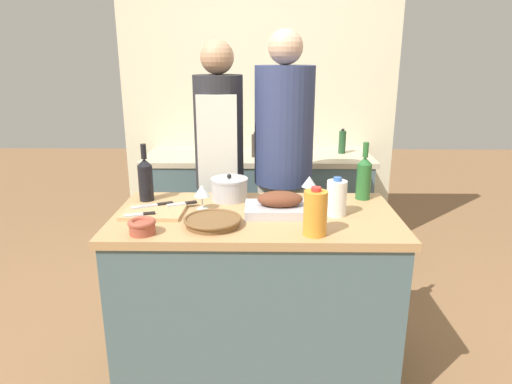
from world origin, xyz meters
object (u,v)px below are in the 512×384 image
wine_glass_left (202,191)px  knife_chef (154,205)px  roasting_pan (280,206)px  wine_bottle_green (145,178)px  knife_paring (183,203)px  condiment_bottle_short (266,141)px  juice_jug (315,213)px  mixing_bowl (142,226)px  knife_bread (141,214)px  person_cook_guest (284,162)px  wine_bottle_dark (364,177)px  wicker_basket (213,221)px  condiment_bottle_extra (342,142)px  person_cook_aproned (220,166)px  wine_glass_right (309,182)px  milk_jug (337,198)px  stock_pot (229,189)px  condiment_bottle_tall (255,145)px  cutting_board (154,212)px

wine_glass_left → knife_chef: wine_glass_left is taller
roasting_pan → wine_glass_left: size_ratio=2.71×
wine_bottle_green → knife_paring: 0.27m
knife_chef → condiment_bottle_short: bearing=68.5°
roasting_pan → juice_jug: (0.14, -0.26, 0.06)m
mixing_bowl → wine_glass_left: (0.22, 0.34, 0.06)m
knife_bread → juice_jug: bearing=-13.3°
condiment_bottle_short → person_cook_guest: 0.84m
wine_bottle_dark → wicker_basket: bearing=-151.5°
juice_jug → condiment_bottle_extra: bearing=76.9°
condiment_bottle_extra → person_cook_aproned: bearing=-138.7°
wine_glass_right → knife_bread: bearing=-158.2°
wicker_basket → milk_jug: size_ratio=1.40×
wine_bottle_dark → condiment_bottle_short: 1.37m
mixing_bowl → wine_glass_left: size_ratio=0.96×
roasting_pan → stock_pot: size_ratio=1.72×
juice_jug → wine_glass_right: 0.52m
wicker_basket → condiment_bottle_tall: bearing=83.5°
condiment_bottle_short → person_cook_aproned: 0.90m
juice_jug → wine_glass_right: size_ratio=1.73×
stock_pot → wine_glass_left: stock_pot is taller
cutting_board → juice_jug: bearing=-18.5°
milk_jug → condiment_bottle_tall: 1.41m
milk_jug → knife_chef: 0.91m
cutting_board → person_cook_guest: 0.97m
wine_bottle_green → wine_bottle_dark: bearing=2.1°
condiment_bottle_tall → wicker_basket: bearing=-96.5°
mixing_bowl → wine_bottle_green: size_ratio=0.40×
person_cook_aproned → wine_glass_left: bearing=-94.2°
roasting_pan → milk_jug: milk_jug is taller
wicker_basket → wine_glass_right: 0.64m
wine_bottle_green → condiment_bottle_tall: size_ratio=1.61×
wicker_basket → milk_jug: milk_jug is taller
wine_glass_left → juice_jug: bearing=-32.2°
stock_pot → wine_bottle_dark: 0.72m
knife_chef → knife_bread: bearing=-102.6°
wicker_basket → milk_jug: (0.58, 0.15, 0.07)m
juice_jug → knife_chef: bearing=156.9°
wicker_basket → mixing_bowl: 0.31m
knife_chef → milk_jug: bearing=-4.8°
wine_glass_left → person_cook_guest: bearing=55.0°
cutting_board → wine_glass_right: size_ratio=2.39×
mixing_bowl → wine_bottle_dark: size_ratio=0.39×
cutting_board → condiment_bottle_extra: 1.89m
wine_glass_left → wine_bottle_green: bearing=155.9°
cutting_board → wine_glass_left: 0.26m
person_cook_guest → person_cook_aproned: bearing=-167.3°
stock_pot → condiment_bottle_tall: (0.12, 1.10, 0.02)m
milk_jug → wine_bottle_dark: 0.32m
wine_glass_left → person_cook_aproned: 0.61m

